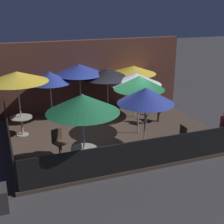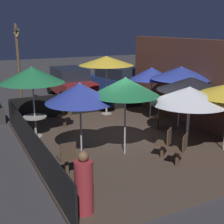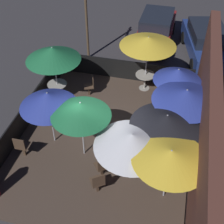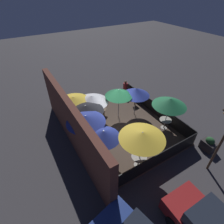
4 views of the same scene
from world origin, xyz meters
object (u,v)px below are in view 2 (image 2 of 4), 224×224
patio_umbrella_2 (80,93)px  patio_chair_2 (159,116)px  patio_umbrella_0 (106,61)px  patio_umbrella_5 (189,95)px  patio_umbrella_8 (181,73)px  patio_chair_4 (180,149)px  patio_chair_3 (165,142)px  patio_chair_1 (66,114)px  parked_car_0 (70,82)px  patio_umbrella_7 (125,87)px  patio_umbrella_6 (152,73)px  patron_0 (84,186)px  patio_chair_0 (67,157)px  patio_umbrella_1 (32,75)px  dining_table_1 (35,121)px  parked_car_1 (119,81)px  light_post (19,65)px  dining_table_0 (106,101)px  patio_umbrella_4 (192,83)px

patio_umbrella_2 → patio_chair_2: (-1.05, 3.43, -1.39)m
patio_umbrella_0 → patio_umbrella_5: 4.96m
patio_umbrella_8 → patio_chair_4: patio_umbrella_8 is taller
patio_chair_3 → patio_chair_2: bearing=-70.4°
patio_chair_1 → patio_chair_4: bearing=86.9°
patio_chair_4 → parked_car_0: bearing=-37.1°
patio_umbrella_7 → patio_chair_4: bearing=32.4°
patio_chair_1 → patio_chair_3: size_ratio=1.00×
patio_umbrella_0 → patio_umbrella_6: (1.41, 1.35, -0.43)m
patio_umbrella_5 → patio_umbrella_8: (-2.11, 1.36, 0.30)m
patio_umbrella_0 → patron_0: patio_umbrella_0 is taller
patio_umbrella_8 → patron_0: patio_umbrella_8 is taller
patio_umbrella_6 → patio_chair_0: (3.49, -4.75, -1.35)m
patio_umbrella_1 → dining_table_1: (-0.00, 0.00, -1.58)m
dining_table_1 → parked_car_0: size_ratio=0.19×
patron_0 → patio_umbrella_1: bearing=64.7°
patio_chair_1 → parked_car_0: bearing=-133.0°
patio_chair_0 → patio_chair_1: bearing=-18.1°
dining_table_1 → patio_chair_2: 4.41m
patio_chair_1 → parked_car_1: bearing=-157.7°
patio_umbrella_6 → patio_chair_4: patio_umbrella_6 is taller
dining_table_1 → light_post: size_ratio=0.20×
dining_table_0 → patio_chair_1: size_ratio=0.92×
patio_umbrella_5 → patron_0: 4.44m
light_post → parked_car_1: 6.03m
patio_chair_3 → patio_umbrella_4: bearing=-97.6°
patio_umbrella_2 → patio_chair_1: size_ratio=2.41×
light_post → parked_car_0: light_post is taller
patio_chair_3 → parked_car_0: bearing=-41.8°
dining_table_0 → parked_car_0: (-4.45, -0.14, 0.15)m
light_post → dining_table_1: bearing=-3.4°
patio_chair_0 → patio_umbrella_1: bearing=0.0°
dining_table_0 → patio_chair_3: size_ratio=0.92×
parked_car_1 → patron_0: bearing=-43.6°
patio_umbrella_6 → patio_umbrella_5: bearing=-15.9°
patio_umbrella_2 → dining_table_0: 4.93m
parked_car_0 → patio_chair_4: bearing=-1.4°
patio_umbrella_5 → patio_chair_4: (0.79, -0.86, -1.24)m
patio_chair_4 → patron_0: size_ratio=0.70×
patio_umbrella_8 → patio_chair_4: bearing=-37.4°
patron_0 → parked_car_0: bearing=49.2°
patio_umbrella_0 → patio_chair_1: size_ratio=2.74×
patio_chair_2 → parked_car_0: size_ratio=0.22×
patio_umbrella_4 → patio_umbrella_7: patio_umbrella_7 is taller
patio_chair_4 → dining_table_1: bearing=0.0°
dining_table_0 → patio_chair_1: (1.01, -2.17, -0.08)m
patio_chair_4 → parked_car_1: 9.77m
patio_umbrella_4 → dining_table_1: patio_umbrella_4 is taller
patio_umbrella_7 → patio_chair_2: 3.01m
patio_umbrella_6 → dining_table_1: bearing=-88.5°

